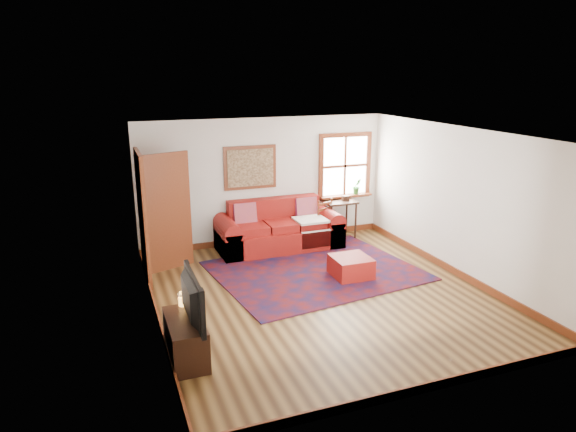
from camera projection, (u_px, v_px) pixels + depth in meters
name	position (u px, v px, depth m)	size (l,w,h in m)	color
ground	(320.00, 294.00, 8.02)	(5.50, 5.50, 0.00)	#3C2410
room_envelope	(322.00, 191.00, 7.58)	(5.04, 5.54, 2.52)	silver
window	(346.00, 172.00, 10.70)	(1.18, 0.20, 1.38)	white
doorway	(158.00, 213.00, 8.59)	(0.89, 1.08, 2.14)	black
framed_artwork	(250.00, 168.00, 9.94)	(1.05, 0.07, 0.85)	maroon
persian_rug	(315.00, 271.00, 8.92)	(3.33, 2.66, 0.02)	#570D0C
red_leather_sofa	(279.00, 232.00, 10.04)	(2.39, 0.99, 0.94)	maroon
red_ottoman	(351.00, 267.00, 8.64)	(0.62, 0.62, 0.35)	maroon
side_table	(339.00, 207.00, 10.56)	(0.66, 0.49, 0.79)	black
ladder_back_chair	(329.00, 221.00, 10.22)	(0.52, 0.51, 0.90)	tan
media_cabinet	(186.00, 339.00, 6.17)	(0.42, 0.92, 0.51)	black
television	(186.00, 299.00, 5.97)	(1.02, 0.13, 0.59)	black
candle_hurricane	(183.00, 300.00, 6.44)	(0.12, 0.12, 0.18)	silver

